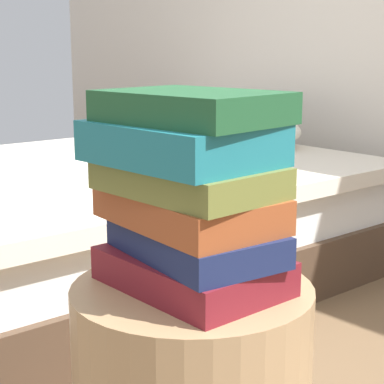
{
  "coord_description": "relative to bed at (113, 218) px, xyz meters",
  "views": [
    {
      "loc": [
        0.75,
        -0.68,
        0.92
      ],
      "look_at": [
        0.0,
        0.0,
        0.69
      ],
      "focal_mm": 61.61,
      "sensor_mm": 36.0,
      "label": 1
    }
  ],
  "objects": [
    {
      "name": "book_rust",
      "position": [
        1.38,
        -0.82,
        0.43
      ],
      "size": [
        0.31,
        0.21,
        0.05
      ],
      "primitive_type": "cube",
      "rotation": [
        0.0,
        0.0,
        -0.09
      ],
      "color": "#994723",
      "rests_on": "book_navy"
    },
    {
      "name": "book_teal",
      "position": [
        1.37,
        -0.83,
        0.54
      ],
      "size": [
        0.29,
        0.22,
        0.06
      ],
      "primitive_type": "cube",
      "rotation": [
        0.0,
        0.0,
        0.03
      ],
      "color": "#1E727F",
      "rests_on": "book_olive"
    },
    {
      "name": "book_navy",
      "position": [
        1.39,
        -0.82,
        0.38
      ],
      "size": [
        0.3,
        0.22,
        0.05
      ],
      "primitive_type": "cube",
      "rotation": [
        0.0,
        0.0,
        -0.15
      ],
      "color": "#19234C",
      "rests_on": "book_maroon"
    },
    {
      "name": "bed",
      "position": [
        0.0,
        0.0,
        0.0
      ],
      "size": [
        1.6,
        2.05,
        0.62
      ],
      "rotation": [
        0.0,
        0.0,
        -0.04
      ],
      "color": "#4C3828",
      "rests_on": "ground_plane"
    },
    {
      "name": "book_olive",
      "position": [
        1.38,
        -0.82,
        0.48
      ],
      "size": [
        0.28,
        0.19,
        0.05
      ],
      "primitive_type": "cube",
      "rotation": [
        0.0,
        0.0,
        0.01
      ],
      "color": "olive",
      "rests_on": "book_rust"
    },
    {
      "name": "book_maroon",
      "position": [
        1.39,
        -0.82,
        0.33
      ],
      "size": [
        0.29,
        0.21,
        0.06
      ],
      "primitive_type": "cube",
      "rotation": [
        0.0,
        0.0,
        -0.02
      ],
      "color": "maroon",
      "rests_on": "side_table"
    },
    {
      "name": "book_forest",
      "position": [
        1.39,
        -0.82,
        0.59
      ],
      "size": [
        0.29,
        0.22,
        0.05
      ],
      "primitive_type": "cube",
      "rotation": [
        0.0,
        0.0,
        0.08
      ],
      "color": "#1E512D",
      "rests_on": "book_teal"
    }
  ]
}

